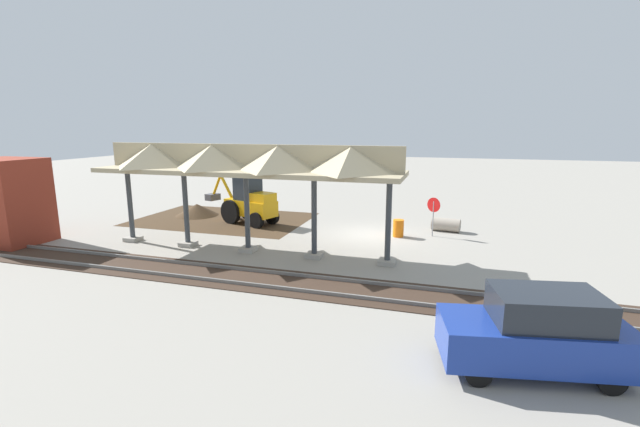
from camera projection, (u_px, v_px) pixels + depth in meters
ground_plane at (369, 235)px, 22.64m from camera, size 120.00×120.00×0.00m
dirt_work_zone at (223, 219)px, 26.53m from camera, size 10.37×7.00×0.01m
platform_canopy at (245, 161)px, 18.88m from camera, size 14.00×3.20×4.90m
rail_tracks at (329, 287)px, 15.28m from camera, size 60.00×2.58×0.15m
stop_sign at (434, 209)px, 22.16m from camera, size 0.67×0.41×2.05m
backhoe at (249, 202)px, 25.22m from camera, size 5.32×2.84×2.82m
dirt_mound at (197, 215)px, 27.67m from camera, size 5.51×5.51×1.51m
concrete_pipe at (446, 225)px, 23.44m from camera, size 1.59×0.94×0.73m
brick_utility_building at (8, 201)px, 20.81m from camera, size 3.12×2.63×4.15m
distant_parked_car at (537, 332)px, 9.89m from camera, size 4.45×2.50×1.98m
traffic_barrel at (398, 228)px, 22.27m from camera, size 0.56×0.56×0.90m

